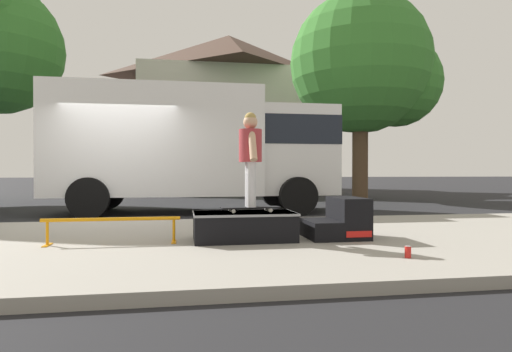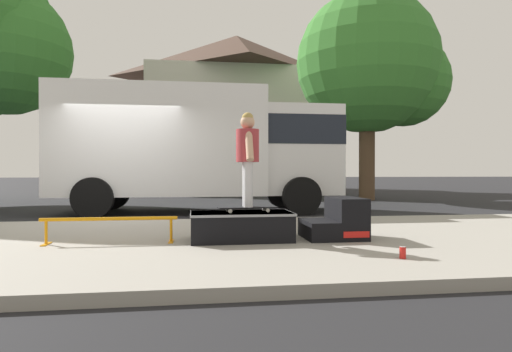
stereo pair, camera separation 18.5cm
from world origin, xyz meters
The scene contains 11 objects.
ground_plane centered at (0.00, 0.00, 0.00)m, with size 140.00×140.00×0.00m, color black.
sidewalk_slab centered at (0.00, -3.00, 0.06)m, with size 50.00×5.00×0.12m, color gray.
skate_box centered at (2.17, -3.20, 0.32)m, with size 1.33×0.74×0.37m.
kicker_ramp centered at (3.48, -3.20, 0.35)m, with size 0.78×0.76×0.55m.
grind_rail centered at (0.50, -3.19, 0.37)m, with size 1.68×0.28×0.33m.
skateboard centered at (2.25, -3.20, 0.55)m, with size 0.80×0.27×0.07m.
skater_kid centered at (2.25, -3.20, 1.29)m, with size 0.30×0.64×1.24m.
soda_can centered at (3.70, -4.63, 0.18)m, with size 0.07×0.07×0.13m.
box_truck centered at (1.72, 2.20, 1.70)m, with size 6.91×2.63×3.05m.
street_tree_neighbour centered at (8.01, 6.03, 4.78)m, with size 5.56×5.05×7.47m.
house_behind centered at (3.85, 14.55, 4.24)m, with size 9.54×8.22×8.40m.
Camera 1 is at (1.37, -8.84, 1.02)m, focal length 30.48 mm.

